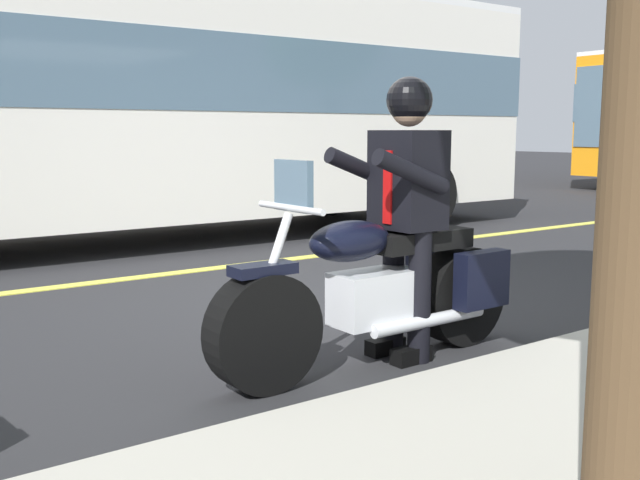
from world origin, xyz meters
TOP-DOWN VIEW (x-y plane):
  - ground_plane at (0.00, 0.00)m, footprint 80.00×80.00m
  - lane_center_stripe at (0.00, -2.00)m, footprint 60.00×0.16m
  - motorcycle_main at (0.57, 1.40)m, footprint 2.21×0.60m
  - rider_main at (0.38, 1.40)m, footprint 0.62×0.55m
  - bus_near at (-0.44, -4.21)m, footprint 11.05×2.70m

SIDE VIEW (x-z plane):
  - ground_plane at x=0.00m, z-range 0.00..0.00m
  - lane_center_stripe at x=0.00m, z-range 0.00..0.01m
  - motorcycle_main at x=0.57m, z-range -0.18..1.08m
  - rider_main at x=0.38m, z-range 0.17..1.91m
  - bus_near at x=-0.44m, z-range 0.22..3.52m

